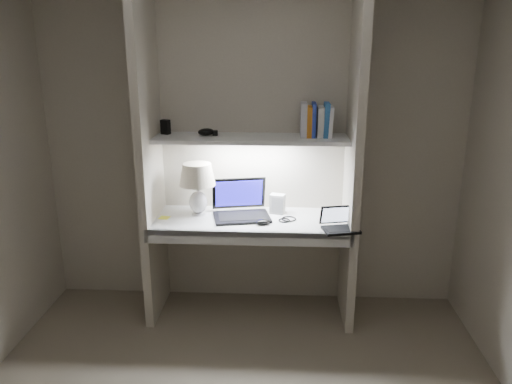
# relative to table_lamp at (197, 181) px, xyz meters

# --- Properties ---
(back_wall) EXTENTS (3.20, 0.01, 2.50)m
(back_wall) POSITION_rel_table_lamp_xyz_m (0.40, 0.21, 0.21)
(back_wall) COLOR beige
(back_wall) RESTS_ON floor
(alcove_panel_left) EXTENTS (0.06, 0.55, 2.50)m
(alcove_panel_left) POSITION_rel_table_lamp_xyz_m (-0.33, -0.07, 0.21)
(alcove_panel_left) COLOR beige
(alcove_panel_left) RESTS_ON floor
(alcove_panel_right) EXTENTS (0.06, 0.55, 2.50)m
(alcove_panel_right) POSITION_rel_table_lamp_xyz_m (1.13, -0.07, 0.21)
(alcove_panel_right) COLOR beige
(alcove_panel_right) RESTS_ON floor
(desk) EXTENTS (1.40, 0.55, 0.04)m
(desk) POSITION_rel_table_lamp_xyz_m (0.40, -0.07, -0.29)
(desk) COLOR white
(desk) RESTS_ON alcove_panel_left
(desk_apron) EXTENTS (1.46, 0.03, 0.10)m
(desk_apron) POSITION_rel_table_lamp_xyz_m (0.40, -0.33, -0.32)
(desk_apron) COLOR silver
(desk_apron) RESTS_ON desk
(shelf) EXTENTS (1.40, 0.36, 0.03)m
(shelf) POSITION_rel_table_lamp_xyz_m (0.40, 0.03, 0.31)
(shelf) COLOR silver
(shelf) RESTS_ON back_wall
(strip_light) EXTENTS (0.60, 0.04, 0.02)m
(strip_light) POSITION_rel_table_lamp_xyz_m (0.40, 0.03, 0.29)
(strip_light) COLOR white
(strip_light) RESTS_ON shelf
(table_lamp) EXTENTS (0.27, 0.27, 0.40)m
(table_lamp) POSITION_rel_table_lamp_xyz_m (0.00, 0.00, 0.00)
(table_lamp) COLOR white
(table_lamp) RESTS_ON desk
(laptop_main) EXTENTS (0.47, 0.43, 0.27)m
(laptop_main) POSITION_rel_table_lamp_xyz_m (0.32, -0.00, -0.21)
(laptop_main) COLOR black
(laptop_main) RESTS_ON desk
(laptop_netbook) EXTENTS (0.28, 0.26, 0.16)m
(laptop_netbook) POSITION_rel_table_lamp_xyz_m (1.03, -0.25, -0.23)
(laptop_netbook) COLOR black
(laptop_netbook) RESTS_ON desk
(speaker) EXTENTS (0.12, 0.10, 0.15)m
(speaker) POSITION_rel_table_lamp_xyz_m (0.59, 0.07, -0.19)
(speaker) COLOR silver
(speaker) RESTS_ON desk
(mouse) EXTENTS (0.12, 0.09, 0.04)m
(mouse) POSITION_rel_table_lamp_xyz_m (0.50, -0.19, -0.25)
(mouse) COLOR black
(mouse) RESTS_ON desk
(cable_coil) EXTENTS (0.14, 0.14, 0.01)m
(cable_coil) POSITION_rel_table_lamp_xyz_m (0.68, -0.08, -0.26)
(cable_coil) COLOR black
(cable_coil) RESTS_ON desk
(sticky_note) EXTENTS (0.08, 0.08, 0.00)m
(sticky_note) POSITION_rel_table_lamp_xyz_m (-0.24, -0.09, -0.27)
(sticky_note) COLOR yellow
(sticky_note) RESTS_ON desk
(book_row) EXTENTS (0.23, 0.16, 0.24)m
(book_row) POSITION_rel_table_lamp_xyz_m (0.87, 0.06, 0.44)
(book_row) COLOR white
(book_row) RESTS_ON shelf
(shelf_box) EXTENTS (0.07, 0.07, 0.11)m
(shelf_box) POSITION_rel_table_lamp_xyz_m (-0.24, 0.10, 0.38)
(shelf_box) COLOR black
(shelf_box) RESTS_ON shelf
(shelf_gadget) EXTENTS (0.15, 0.13, 0.05)m
(shelf_gadget) POSITION_rel_table_lamp_xyz_m (0.07, 0.05, 0.36)
(shelf_gadget) COLOR black
(shelf_gadget) RESTS_ON shelf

